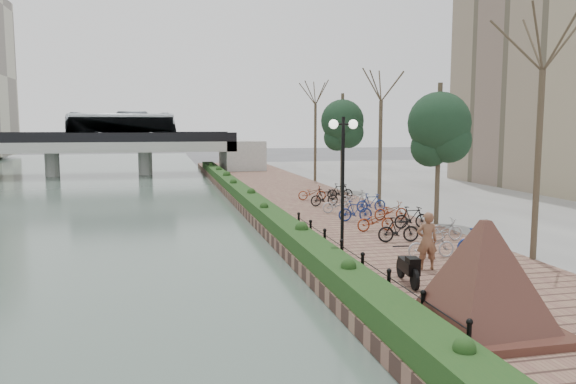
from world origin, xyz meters
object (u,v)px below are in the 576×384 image
object	(u,v)px
granite_monument	(483,275)
pedestrian	(427,241)
lamppost	(343,157)
motorcycle	(408,267)

from	to	relation	value
granite_monument	pedestrian	size ratio (longest dim) A/B	2.58
pedestrian	lamppost	bearing A→B (deg)	-35.37
granite_monument	motorcycle	bearing A→B (deg)	90.40
motorcycle	pedestrian	size ratio (longest dim) A/B	0.87
granite_monument	lamppost	bearing A→B (deg)	96.37
motorcycle	granite_monument	bearing A→B (deg)	-82.56
granite_monument	lamppost	world-z (taller)	lamppost
lamppost	motorcycle	size ratio (longest dim) A/B	3.03
lamppost	pedestrian	world-z (taller)	lamppost
granite_monument	motorcycle	size ratio (longest dim) A/B	2.98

